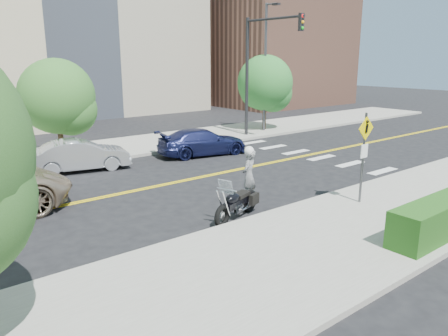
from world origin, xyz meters
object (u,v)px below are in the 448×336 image
pedestrian_sign (364,149)px  parked_car_silver (80,155)px  motorcycle (237,196)px  parked_car_blue (203,142)px  motorcyclist (249,174)px

pedestrian_sign → parked_car_silver: bearing=117.7°
motorcycle → parked_car_silver: size_ratio=0.54×
parked_car_blue → pedestrian_sign: bearing=-172.4°
motorcycle → parked_car_blue: size_ratio=0.49×
motorcycle → pedestrian_sign: bearing=-42.9°
pedestrian_sign → motorcycle: 4.50m
parked_car_silver → pedestrian_sign: bearing=-140.0°
motorcycle → parked_car_silver: bearing=81.1°
motorcyclist → parked_car_blue: size_ratio=0.42×
motorcyclist → motorcycle: size_ratio=0.85×
pedestrian_sign → parked_car_silver: (-5.53, 10.51, -1.27)m
pedestrian_sign → motorcyclist: size_ratio=1.53×
motorcycle → parked_car_blue: (4.51, 8.02, -0.03)m
motorcyclist → pedestrian_sign: bearing=108.3°
motorcycle → parked_car_silver: 8.91m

